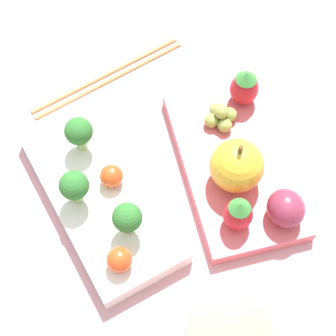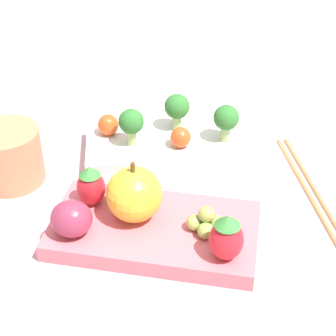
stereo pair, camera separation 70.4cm
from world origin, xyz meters
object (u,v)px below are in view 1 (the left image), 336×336
apple (237,166)px  cherry_tomato_1 (111,176)px  broccoli_floret_1 (75,189)px  strawberry_1 (238,214)px  bento_box_savoury (100,193)px  plum (286,208)px  cherry_tomato_0 (119,260)px  grape_cluster (221,116)px  chopsticks_pair (108,76)px  bento_box_fruit (234,164)px  broccoli_floret_2 (79,132)px  strawberry_0 (245,87)px  broccoli_floret_0 (127,218)px

apple → cherry_tomato_1: bearing=71.8°
broccoli_floret_1 → strawberry_1: size_ratio=1.02×
bento_box_savoury → plum: size_ratio=5.55×
cherry_tomato_0 → grape_cluster: cherry_tomato_0 is taller
apple → strawberry_1: 0.05m
apple → plum: (-0.06, -0.03, -0.01)m
cherry_tomato_1 → strawberry_1: 0.14m
plum → chopsticks_pair: bearing=23.9°
bento_box_fruit → broccoli_floret_2: broccoli_floret_2 is taller
bento_box_fruit → broccoli_floret_1: size_ratio=4.69×
strawberry_0 → cherry_tomato_1: bearing=106.0°
bento_box_fruit → strawberry_0: bearing=-30.5°
bento_box_fruit → chopsticks_pair: bearing=28.1°
broccoli_floret_0 → broccoli_floret_2: size_ratio=0.98×
broccoli_floret_0 → grape_cluster: size_ratio=1.18×
broccoli_floret_0 → cherry_tomato_0: 0.04m
plum → cherry_tomato_1: bearing=57.2°
broccoli_floret_0 → bento_box_savoury: bearing=14.2°
broccoli_floret_1 → cherry_tomato_0: size_ratio=1.82×
broccoli_floret_1 → bento_box_fruit: bearing=-93.2°
broccoli_floret_0 → cherry_tomato_1: bearing=-1.6°
broccoli_floret_2 → plum: bearing=-131.8°
chopsticks_pair → strawberry_0: bearing=-127.0°
cherry_tomato_0 → strawberry_0: 0.25m
bento_box_savoury → grape_cluster: grape_cluster is taller
bento_box_fruit → strawberry_1: (-0.07, 0.03, 0.03)m
bento_box_savoury → strawberry_1: bearing=-125.6°
broccoli_floret_2 → chopsticks_pair: size_ratio=0.23×
cherry_tomato_1 → broccoli_floret_2: bearing=17.8°
bento_box_savoury → bento_box_fruit: size_ratio=1.04×
broccoli_floret_1 → apple: size_ratio=0.70×
bento_box_savoury → chopsticks_pair: 0.17m
broccoli_floret_0 → strawberry_1: bearing=-105.7°
cherry_tomato_0 → plum: bearing=-93.0°
cherry_tomato_1 → apple: bearing=-108.2°
cherry_tomato_1 → strawberry_1: (-0.09, -0.11, 0.00)m
bento_box_fruit → strawberry_1: strawberry_1 is taller
cherry_tomato_0 → broccoli_floret_0: bearing=-32.7°
bento_box_fruit → plum: plum is taller
broccoli_floret_0 → cherry_tomato_0: bearing=147.3°
strawberry_0 → plum: (-0.15, 0.02, -0.01)m
bento_box_savoury → cherry_tomato_1: bearing=-83.3°
cherry_tomato_0 → strawberry_1: size_ratio=0.56×
strawberry_0 → strawberry_1: size_ratio=1.08×
strawberry_1 → chopsticks_pair: 0.26m
broccoli_floret_0 → plum: 0.16m
broccoli_floret_0 → strawberry_1: 0.11m
broccoli_floret_1 → cherry_tomato_1: size_ratio=1.88×
cherry_tomato_1 → plum: 0.19m
apple → strawberry_0: 0.11m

